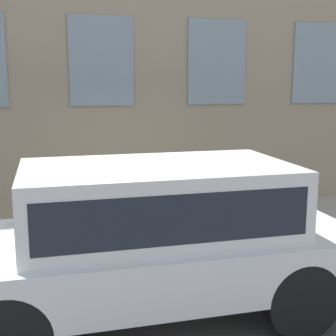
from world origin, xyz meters
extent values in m
plane|color=#514F4C|center=(0.00, 0.00, 0.00)|extent=(80.00, 80.00, 0.00)
cube|color=#A8A093|center=(1.41, 0.00, 0.06)|extent=(2.82, 60.00, 0.12)
cube|color=#8C9EA8|center=(2.80, -4.45, 2.93)|extent=(0.03, 1.17, 1.61)
cube|color=#8C9EA8|center=(2.80, -2.22, 2.93)|extent=(0.03, 1.17, 1.61)
cube|color=#8C9EA8|center=(2.80, 0.00, 2.93)|extent=(0.03, 1.17, 1.61)
cylinder|color=gold|center=(0.43, -0.37, 0.14)|extent=(0.34, 0.34, 0.04)
cylinder|color=gold|center=(0.43, -0.37, 0.49)|extent=(0.25, 0.25, 0.73)
sphere|color=#A4891E|center=(0.43, -0.37, 0.85)|extent=(0.26, 0.26, 0.26)
cylinder|color=black|center=(0.43, -0.37, 0.93)|extent=(0.09, 0.09, 0.11)
cylinder|color=gold|center=(0.43, -0.55, 0.57)|extent=(0.09, 0.10, 0.09)
cylinder|color=gold|center=(0.43, -0.20, 0.57)|extent=(0.09, 0.10, 0.09)
cylinder|color=#726651|center=(0.70, -0.97, 0.44)|extent=(0.09, 0.09, 0.64)
cylinder|color=#726651|center=(0.84, -0.97, 0.44)|extent=(0.09, 0.09, 0.64)
cube|color=#1E59A5|center=(0.77, -0.97, 1.00)|extent=(0.17, 0.12, 0.48)
cylinder|color=#1E59A5|center=(0.64, -0.97, 1.02)|extent=(0.07, 0.07, 0.46)
cylinder|color=#1E59A5|center=(0.89, -0.97, 1.02)|extent=(0.07, 0.07, 0.46)
sphere|color=brown|center=(0.77, -0.97, 1.35)|extent=(0.21, 0.21, 0.21)
cylinder|color=black|center=(-0.39, 1.43, 0.40)|extent=(0.24, 0.79, 0.79)
cylinder|color=black|center=(-1.98, -1.39, 0.40)|extent=(0.24, 0.79, 0.79)
cylinder|color=black|center=(-0.39, -1.39, 0.40)|extent=(0.24, 0.79, 0.79)
cube|color=white|center=(-1.18, 0.02, 0.68)|extent=(1.84, 4.55, 0.56)
cube|color=white|center=(-1.18, -0.09, 1.33)|extent=(1.62, 2.82, 0.74)
cube|color=#1E232D|center=(-1.18, -0.09, 1.33)|extent=(1.63, 2.60, 0.47)
camera|label=1|loc=(-5.90, 1.02, 2.56)|focal=50.00mm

